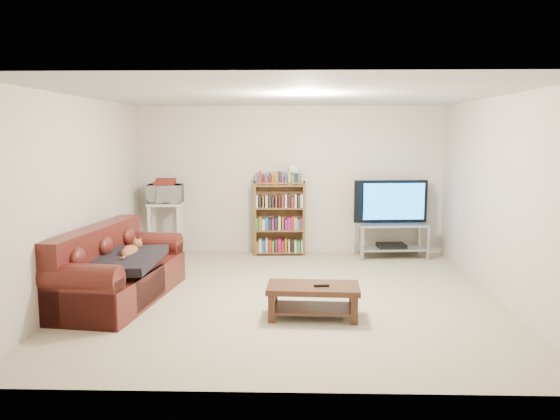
{
  "coord_description": "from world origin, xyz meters",
  "views": [
    {
      "loc": [
        0.09,
        -6.42,
        1.96
      ],
      "look_at": [
        -0.1,
        0.4,
        1.0
      ],
      "focal_mm": 35.0,
      "sensor_mm": 36.0,
      "label": 1
    }
  ],
  "objects_px": {
    "sofa": "(114,274)",
    "coffee_table": "(313,295)",
    "bookshelf": "(279,217)",
    "tv_stand": "(392,235)"
  },
  "relations": [
    {
      "from": "coffee_table",
      "to": "sofa",
      "type": "bearing_deg",
      "value": 168.91
    },
    {
      "from": "coffee_table",
      "to": "tv_stand",
      "type": "distance_m",
      "value": 3.21
    },
    {
      "from": "sofa",
      "to": "bookshelf",
      "type": "relative_size",
      "value": 1.79
    },
    {
      "from": "coffee_table",
      "to": "tv_stand",
      "type": "relative_size",
      "value": 0.88
    },
    {
      "from": "sofa",
      "to": "coffee_table",
      "type": "bearing_deg",
      "value": -6.13
    },
    {
      "from": "sofa",
      "to": "tv_stand",
      "type": "relative_size",
      "value": 1.88
    },
    {
      "from": "bookshelf",
      "to": "coffee_table",
      "type": "bearing_deg",
      "value": -84.02
    },
    {
      "from": "sofa",
      "to": "tv_stand",
      "type": "bearing_deg",
      "value": 40.12
    },
    {
      "from": "sofa",
      "to": "coffee_table",
      "type": "distance_m",
      "value": 2.4
    },
    {
      "from": "coffee_table",
      "to": "bookshelf",
      "type": "xyz_separation_m",
      "value": [
        -0.45,
        3.07,
        0.37
      ]
    }
  ]
}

